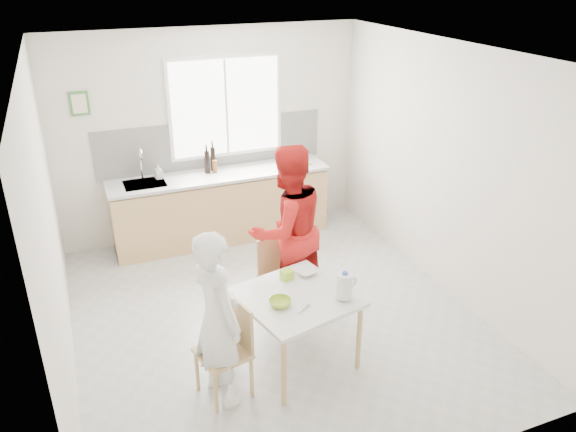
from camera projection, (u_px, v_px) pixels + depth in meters
name	position (u px, v px, depth m)	size (l,w,h in m)	color
ground	(274.00, 314.00, 5.94)	(4.50, 4.50, 0.00)	#B7B7B2
room_shell	(272.00, 168.00, 5.25)	(4.50, 4.50, 4.50)	silver
window	(226.00, 107.00, 7.17)	(1.50, 0.06, 1.30)	white
backsplash	(212.00, 144.00, 7.31)	(3.00, 0.02, 0.65)	white
picture_frame	(79.00, 104.00, 6.50)	(0.22, 0.03, 0.28)	#3C7F39
kitchen_counter	(221.00, 209.00, 7.41)	(2.84, 0.64, 1.37)	tan
dining_table	(296.00, 303.00, 5.00)	(1.11, 1.11, 0.72)	white
chair_left	(229.00, 345.00, 4.71)	(0.48, 0.48, 0.86)	tan
chair_far	(278.00, 272.00, 5.87)	(0.45, 0.45, 0.82)	tan
person_white	(217.00, 319.00, 4.53)	(0.57, 0.38, 1.57)	white
person_red	(287.00, 230.00, 5.73)	(0.88, 0.69, 1.81)	red
bowl_green	(280.00, 303.00, 4.81)	(0.19, 0.19, 0.06)	#9FC52D
bowl_white	(306.00, 272.00, 5.30)	(0.20, 0.20, 0.05)	white
milk_jug	(345.00, 285.00, 4.87)	(0.20, 0.14, 0.25)	white
green_box	(287.00, 275.00, 5.21)	(0.10, 0.10, 0.09)	#A1CB2E
spoon	(303.00, 309.00, 4.76)	(0.01, 0.01, 0.16)	#A5A5AA
cutting_board	(296.00, 164.00, 7.51)	(0.35, 0.25, 0.01)	#92BE2B
wine_bottle_a	(213.00, 159.00, 7.24)	(0.07, 0.07, 0.32)	black
wine_bottle_b	(207.00, 162.00, 7.16)	(0.07, 0.07, 0.30)	black
jar_amber	(215.00, 166.00, 7.20)	(0.06, 0.06, 0.16)	brown
soap_bottle	(158.00, 171.00, 6.99)	(0.08, 0.09, 0.19)	#999999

